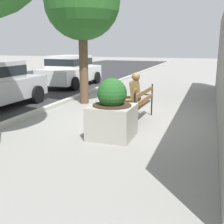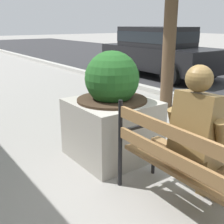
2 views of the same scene
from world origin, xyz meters
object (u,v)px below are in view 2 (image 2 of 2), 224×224
(park_bench, at_px, (198,168))
(parked_car_black, at_px, (158,50))
(bronze_statue_seated, at_px, (204,144))
(concrete_planter, at_px, (112,114))

(park_bench, relative_size, parked_car_black, 0.44)
(park_bench, bearing_deg, bronze_statue_seated, 119.29)
(park_bench, xyz_separation_m, bronze_statue_seated, (-0.12, 0.21, 0.12))
(bronze_statue_seated, relative_size, concrete_planter, 1.00)
(park_bench, xyz_separation_m, parked_car_black, (-5.54, 4.98, 0.30))
(concrete_planter, xyz_separation_m, parked_car_black, (-4.01, 4.74, 0.27))
(park_bench, bearing_deg, parked_car_black, 138.03)
(bronze_statue_seated, bearing_deg, concrete_planter, 179.11)
(park_bench, relative_size, concrete_planter, 1.33)
(park_bench, relative_size, bronze_statue_seated, 1.33)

